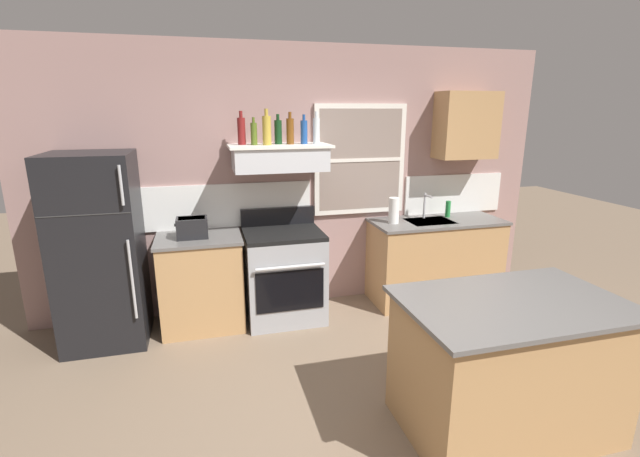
% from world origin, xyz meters
% --- Properties ---
extents(ground_plane, '(16.00, 16.00, 0.00)m').
position_xyz_m(ground_plane, '(0.00, 0.00, 0.00)').
color(ground_plane, '#7A6651').
extents(back_wall, '(5.40, 0.11, 2.70)m').
position_xyz_m(back_wall, '(0.03, 2.23, 1.35)').
color(back_wall, gray).
rests_on(back_wall, ground_plane).
extents(refrigerator, '(0.70, 0.72, 1.72)m').
position_xyz_m(refrigerator, '(-1.90, 1.84, 0.86)').
color(refrigerator, black).
rests_on(refrigerator, ground_plane).
extents(counter_left_of_stove, '(0.79, 0.63, 0.91)m').
position_xyz_m(counter_left_of_stove, '(-1.05, 1.90, 0.46)').
color(counter_left_of_stove, tan).
rests_on(counter_left_of_stove, ground_plane).
extents(toaster, '(0.30, 0.20, 0.19)m').
position_xyz_m(toaster, '(-1.10, 1.87, 1.01)').
color(toaster, black).
rests_on(toaster, counter_left_of_stove).
extents(stove_range, '(0.76, 0.69, 1.09)m').
position_xyz_m(stove_range, '(-0.25, 1.86, 0.46)').
color(stove_range, '#9EA0A5').
rests_on(stove_range, ground_plane).
extents(range_hood_shelf, '(0.96, 0.52, 0.24)m').
position_xyz_m(range_hood_shelf, '(-0.25, 1.96, 1.62)').
color(range_hood_shelf, silver).
extents(bottle_red_label_wine, '(0.07, 0.07, 0.31)m').
position_xyz_m(bottle_red_label_wine, '(-0.59, 2.01, 1.88)').
color(bottle_red_label_wine, maroon).
rests_on(bottle_red_label_wine, range_hood_shelf).
extents(bottle_olive_oil_square, '(0.06, 0.06, 0.25)m').
position_xyz_m(bottle_olive_oil_square, '(-0.49, 1.94, 1.85)').
color(bottle_olive_oil_square, '#4C601E').
rests_on(bottle_olive_oil_square, range_hood_shelf).
extents(bottle_champagne_gold_foil, '(0.08, 0.08, 0.33)m').
position_xyz_m(bottle_champagne_gold_foil, '(-0.37, 1.91, 1.88)').
color(bottle_champagne_gold_foil, '#B29333').
rests_on(bottle_champagne_gold_foil, range_hood_shelf).
extents(bottle_dark_green_wine, '(0.07, 0.07, 0.28)m').
position_xyz_m(bottle_dark_green_wine, '(-0.25, 1.99, 1.86)').
color(bottle_dark_green_wine, '#143819').
rests_on(bottle_dark_green_wine, range_hood_shelf).
extents(bottle_amber_wine, '(0.07, 0.07, 0.30)m').
position_xyz_m(bottle_amber_wine, '(-0.14, 1.95, 1.87)').
color(bottle_amber_wine, brown).
rests_on(bottle_amber_wine, range_hood_shelf).
extents(bottle_blue_liqueur, '(0.07, 0.07, 0.28)m').
position_xyz_m(bottle_blue_liqueur, '(-0.01, 1.95, 1.86)').
color(bottle_blue_liqueur, '#1E478C').
rests_on(bottle_blue_liqueur, range_hood_shelf).
extents(bottle_clear_tall, '(0.06, 0.06, 0.30)m').
position_xyz_m(bottle_clear_tall, '(0.11, 1.92, 1.87)').
color(bottle_clear_tall, silver).
rests_on(bottle_clear_tall, range_hood_shelf).
extents(counter_right_with_sink, '(1.43, 0.63, 0.91)m').
position_xyz_m(counter_right_with_sink, '(1.45, 1.90, 0.46)').
color(counter_right_with_sink, tan).
rests_on(counter_right_with_sink, ground_plane).
extents(sink_faucet, '(0.03, 0.17, 0.28)m').
position_xyz_m(sink_faucet, '(1.35, 2.00, 1.08)').
color(sink_faucet, silver).
rests_on(sink_faucet, counter_right_with_sink).
extents(paper_towel_roll, '(0.11, 0.11, 0.27)m').
position_xyz_m(paper_towel_roll, '(0.94, 1.90, 1.04)').
color(paper_towel_roll, white).
rests_on(paper_towel_roll, counter_right_with_sink).
extents(dish_soap_bottle, '(0.06, 0.06, 0.18)m').
position_xyz_m(dish_soap_bottle, '(1.63, 2.00, 1.00)').
color(dish_soap_bottle, '#268C3F').
rests_on(dish_soap_bottle, counter_right_with_sink).
extents(kitchen_island, '(1.40, 0.90, 0.91)m').
position_xyz_m(kitchen_island, '(0.86, -0.11, 0.46)').
color(kitchen_island, tan).
rests_on(kitchen_island, ground_plane).
extents(upper_cabinet_right, '(0.64, 0.32, 0.70)m').
position_xyz_m(upper_cabinet_right, '(1.80, 2.04, 1.90)').
color(upper_cabinet_right, tan).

